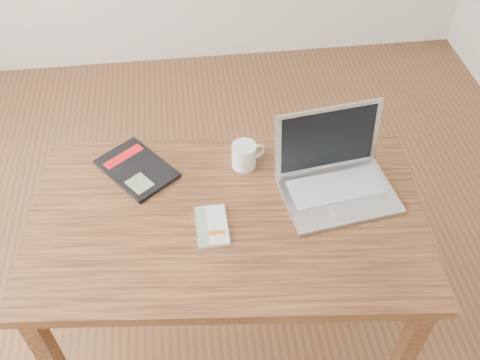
{
  "coord_description": "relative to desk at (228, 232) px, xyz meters",
  "views": [
    {
      "loc": [
        0.09,
        -1.18,
        2.11
      ],
      "look_at": [
        0.24,
        -0.0,
        0.85
      ],
      "focal_mm": 40.0,
      "sensor_mm": 36.0,
      "label": 1
    }
  ],
  "objects": [
    {
      "name": "room",
      "position": [
        -0.26,
        0.06,
        0.69
      ],
      "size": [
        4.04,
        4.04,
        2.7
      ],
      "color": "#55331D",
      "rests_on": "ground"
    },
    {
      "name": "desk",
      "position": [
        0.0,
        0.0,
        0.0
      ],
      "size": [
        1.38,
        0.87,
        0.75
      ],
      "rotation": [
        0.0,
        0.0,
        -0.1
      ],
      "color": "#512F18",
      "rests_on": "ground"
    },
    {
      "name": "white_guidebook",
      "position": [
        -0.05,
        -0.04,
        0.1
      ],
      "size": [
        0.1,
        0.17,
        0.01
      ],
      "rotation": [
        0.0,
        0.0,
        0.01
      ],
      "color": "silver",
      "rests_on": "desk"
    },
    {
      "name": "black_guidebook",
      "position": [
        -0.3,
        0.25,
        0.1
      ],
      "size": [
        0.31,
        0.33,
        0.01
      ],
      "rotation": [
        0.0,
        0.0,
        0.65
      ],
      "color": "black",
      "rests_on": "desk"
    },
    {
      "name": "laptop",
      "position": [
        0.38,
        0.09,
        0.14
      ],
      "size": [
        0.41,
        0.34,
        0.26
      ],
      "rotation": [
        0.0,
        0.0,
        0.13
      ],
      "color": "silver",
      "rests_on": "desk"
    },
    {
      "name": "coffee_mug",
      "position": [
        0.09,
        0.23,
        0.14
      ],
      "size": [
        0.12,
        0.09,
        0.09
      ],
      "rotation": [
        0.0,
        0.0,
        0.3
      ],
      "color": "white",
      "rests_on": "desk"
    }
  ]
}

